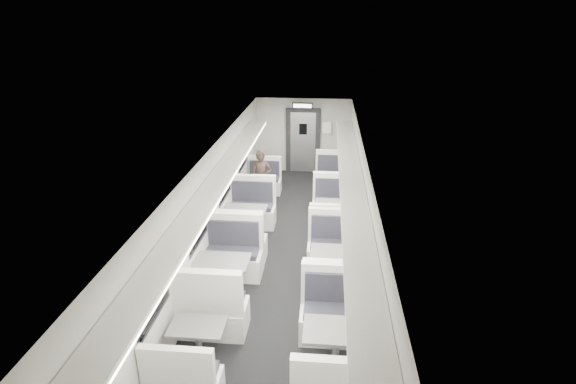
% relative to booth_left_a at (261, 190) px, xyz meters
% --- Properties ---
extents(room, '(3.24, 12.24, 2.64)m').
position_rel_booth_left_a_xyz_m(room, '(1.00, -3.25, 0.85)').
color(room, black).
rests_on(room, ground).
extents(booth_left_a, '(0.97, 1.96, 1.05)m').
position_rel_booth_left_a_xyz_m(booth_left_a, '(0.00, 0.00, 0.00)').
color(booth_left_a, white).
rests_on(booth_left_a, room).
extents(booth_left_b, '(1.14, 2.30, 1.23)m').
position_rel_booth_left_a_xyz_m(booth_left_b, '(0.00, -2.30, 0.06)').
color(booth_left_b, white).
rests_on(booth_left_b, room).
extents(booth_left_c, '(1.15, 2.33, 1.25)m').
position_rel_booth_left_a_xyz_m(booth_left_c, '(0.00, -4.58, 0.07)').
color(booth_left_c, white).
rests_on(booth_left_c, room).
extents(booth_left_d, '(0.96, 1.95, 1.04)m').
position_rel_booth_left_a_xyz_m(booth_left_d, '(0.00, -6.19, -0.00)').
color(booth_left_d, white).
rests_on(booth_left_d, room).
extents(booth_right_a, '(1.08, 2.19, 1.17)m').
position_rel_booth_left_a_xyz_m(booth_right_a, '(2.00, 0.28, 0.04)').
color(booth_right_a, white).
rests_on(booth_right_a, room).
extents(booth_right_b, '(1.08, 2.20, 1.17)m').
position_rel_booth_left_a_xyz_m(booth_right_b, '(2.00, -1.71, 0.04)').
color(booth_right_b, white).
rests_on(booth_right_b, room).
extents(booth_right_c, '(1.10, 2.23, 1.19)m').
position_rel_booth_left_a_xyz_m(booth_right_c, '(2.00, -4.02, 0.05)').
color(booth_right_c, white).
rests_on(booth_right_c, room).
extents(booth_right_d, '(1.12, 2.28, 1.22)m').
position_rel_booth_left_a_xyz_m(booth_right_d, '(2.00, -6.24, 0.06)').
color(booth_right_d, white).
rests_on(booth_right_d, room).
extents(passenger, '(0.56, 0.37, 1.52)m').
position_rel_booth_left_a_xyz_m(passenger, '(0.05, -0.16, 0.41)').
color(passenger, black).
rests_on(passenger, room).
extents(window_a, '(0.02, 1.18, 0.84)m').
position_rel_booth_left_a_xyz_m(window_a, '(-0.49, 0.15, 1.00)').
color(window_a, black).
rests_on(window_a, room).
extents(window_b, '(0.02, 1.18, 0.84)m').
position_rel_booth_left_a_xyz_m(window_b, '(-0.49, -2.05, 1.00)').
color(window_b, black).
rests_on(window_b, room).
extents(window_c, '(0.02, 1.18, 0.84)m').
position_rel_booth_left_a_xyz_m(window_c, '(-0.49, -4.25, 1.00)').
color(window_c, black).
rests_on(window_c, room).
extents(window_d, '(0.02, 1.18, 0.84)m').
position_rel_booth_left_a_xyz_m(window_d, '(-0.49, -6.45, 1.00)').
color(window_d, black).
rests_on(window_d, room).
extents(luggage_rack_left, '(0.46, 10.40, 0.09)m').
position_rel_booth_left_a_xyz_m(luggage_rack_left, '(-0.24, -3.55, 1.56)').
color(luggage_rack_left, white).
rests_on(luggage_rack_left, room).
extents(luggage_rack_right, '(0.46, 10.40, 0.09)m').
position_rel_booth_left_a_xyz_m(luggage_rack_right, '(2.24, -3.55, 1.56)').
color(luggage_rack_right, white).
rests_on(luggage_rack_right, room).
extents(vestibule_door, '(1.10, 0.13, 2.10)m').
position_rel_booth_left_a_xyz_m(vestibule_door, '(1.00, 2.68, 0.69)').
color(vestibule_door, black).
rests_on(vestibule_door, room).
extents(exit_sign, '(0.62, 0.12, 0.16)m').
position_rel_booth_left_a_xyz_m(exit_sign, '(1.00, 2.19, 1.93)').
color(exit_sign, black).
rests_on(exit_sign, room).
extents(wall_notice, '(0.32, 0.02, 0.40)m').
position_rel_booth_left_a_xyz_m(wall_notice, '(1.75, 2.67, 1.15)').
color(wall_notice, white).
rests_on(wall_notice, room).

